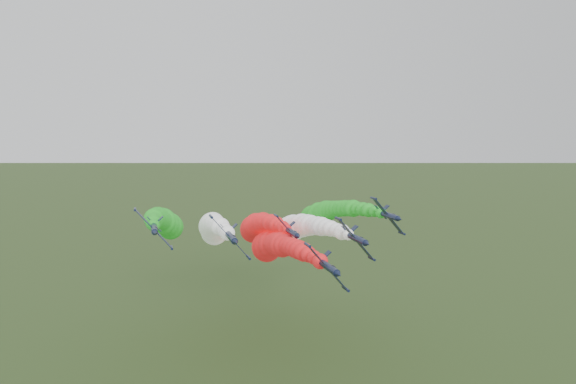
# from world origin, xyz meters

# --- Properties ---
(jet_lead) EXTENTS (12.04, 71.71, 17.06)m
(jet_lead) POSITION_xyz_m (0.75, 45.20, 27.34)
(jet_lead) COLOR #111933
(jet_lead) RESTS_ON ground
(jet_inner_left) EXTENTS (12.05, 71.72, 17.07)m
(jet_inner_left) POSITION_xyz_m (-10.79, 54.68, 30.28)
(jet_inner_left) COLOR #111933
(jet_inner_left) RESTS_ON ground
(jet_inner_right) EXTENTS (12.06, 71.73, 17.08)m
(jet_inner_right) POSITION_xyz_m (7.80, 53.15, 29.40)
(jet_inner_right) COLOR #111933
(jet_inner_right) RESTS_ON ground
(jet_outer_left) EXTENTS (11.95, 71.63, 16.97)m
(jet_outer_left) POSITION_xyz_m (-21.39, 64.21, 30.39)
(jet_outer_left) COLOR #111933
(jet_outer_left) RESTS_ON ground
(jet_outer_right) EXTENTS (11.89, 71.56, 16.91)m
(jet_outer_right) POSITION_xyz_m (18.29, 64.74, 30.78)
(jet_outer_right) COLOR #111933
(jet_outer_right) RESTS_ON ground
(jet_trail) EXTENTS (12.42, 72.09, 17.44)m
(jet_trail) POSITION_xyz_m (2.57, 71.14, 27.41)
(jet_trail) COLOR #111933
(jet_trail) RESTS_ON ground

